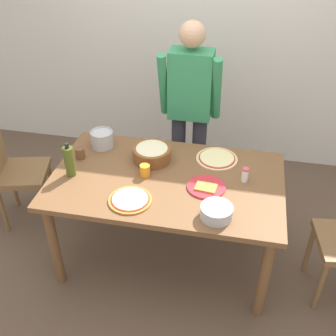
{
  "coord_description": "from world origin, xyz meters",
  "views": [
    {
      "loc": [
        0.46,
        -2.23,
        2.47
      ],
      "look_at": [
        0.0,
        0.05,
        0.81
      ],
      "focal_mm": 44.02,
      "sensor_mm": 36.0,
      "label": 1
    }
  ],
  "objects_px": {
    "popcorn_bowl": "(152,152)",
    "mixing_bowl_steel": "(217,212)",
    "cup_small_brown": "(80,153)",
    "pizza_raw_on_board": "(217,158)",
    "salt_shaker": "(245,175)",
    "chair_wooden_left": "(12,167)",
    "olive_oil_bottle": "(69,161)",
    "plate_with_slice": "(206,187)",
    "pizza_cooked_on_tray": "(130,200)",
    "steel_pot": "(102,139)",
    "cup_orange": "(145,171)",
    "person_cook": "(190,106)",
    "dining_table": "(167,188)"
  },
  "relations": [
    {
      "from": "person_cook",
      "to": "pizza_cooked_on_tray",
      "type": "height_order",
      "value": "person_cook"
    },
    {
      "from": "steel_pot",
      "to": "salt_shaker",
      "type": "relative_size",
      "value": 1.64
    },
    {
      "from": "dining_table",
      "to": "popcorn_bowl",
      "type": "distance_m",
      "value": 0.29
    },
    {
      "from": "popcorn_bowl",
      "to": "cup_small_brown",
      "type": "xyz_separation_m",
      "value": [
        -0.52,
        -0.08,
        -0.02
      ]
    },
    {
      "from": "mixing_bowl_steel",
      "to": "salt_shaker",
      "type": "xyz_separation_m",
      "value": [
        0.15,
        0.4,
        0.01
      ]
    },
    {
      "from": "person_cook",
      "to": "salt_shaker",
      "type": "relative_size",
      "value": 15.28
    },
    {
      "from": "pizza_cooked_on_tray",
      "to": "cup_small_brown",
      "type": "xyz_separation_m",
      "value": [
        -0.49,
        0.4,
        0.03
      ]
    },
    {
      "from": "chair_wooden_left",
      "to": "cup_small_brown",
      "type": "bearing_deg",
      "value": -5.94
    },
    {
      "from": "popcorn_bowl",
      "to": "mixing_bowl_steel",
      "type": "bearing_deg",
      "value": -45.17
    },
    {
      "from": "pizza_cooked_on_tray",
      "to": "cup_small_brown",
      "type": "distance_m",
      "value": 0.64
    },
    {
      "from": "dining_table",
      "to": "salt_shaker",
      "type": "xyz_separation_m",
      "value": [
        0.53,
        0.07,
        0.14
      ]
    },
    {
      "from": "dining_table",
      "to": "cup_orange",
      "type": "bearing_deg",
      "value": -178.76
    },
    {
      "from": "chair_wooden_left",
      "to": "salt_shaker",
      "type": "height_order",
      "value": "chair_wooden_left"
    },
    {
      "from": "salt_shaker",
      "to": "steel_pot",
      "type": "bearing_deg",
      "value": 167.95
    },
    {
      "from": "mixing_bowl_steel",
      "to": "olive_oil_bottle",
      "type": "relative_size",
      "value": 0.78
    },
    {
      "from": "popcorn_bowl",
      "to": "olive_oil_bottle",
      "type": "height_order",
      "value": "olive_oil_bottle"
    },
    {
      "from": "plate_with_slice",
      "to": "salt_shaker",
      "type": "distance_m",
      "value": 0.28
    },
    {
      "from": "person_cook",
      "to": "olive_oil_bottle",
      "type": "bearing_deg",
      "value": -129.51
    },
    {
      "from": "dining_table",
      "to": "pizza_cooked_on_tray",
      "type": "relative_size",
      "value": 5.65
    },
    {
      "from": "popcorn_bowl",
      "to": "mixing_bowl_steel",
      "type": "relative_size",
      "value": 1.4
    },
    {
      "from": "pizza_raw_on_board",
      "to": "cup_orange",
      "type": "bearing_deg",
      "value": -147.56
    },
    {
      "from": "salt_shaker",
      "to": "olive_oil_bottle",
      "type": "bearing_deg",
      "value": -172.2
    },
    {
      "from": "chair_wooden_left",
      "to": "cup_orange",
      "type": "xyz_separation_m",
      "value": [
        1.17,
        -0.19,
        0.26
      ]
    },
    {
      "from": "mixing_bowl_steel",
      "to": "olive_oil_bottle",
      "type": "distance_m",
      "value": 1.07
    },
    {
      "from": "plate_with_slice",
      "to": "cup_orange",
      "type": "relative_size",
      "value": 3.06
    },
    {
      "from": "cup_small_brown",
      "to": "pizza_raw_on_board",
      "type": "bearing_deg",
      "value": 10.15
    },
    {
      "from": "cup_orange",
      "to": "pizza_raw_on_board",
      "type": "bearing_deg",
      "value": 32.44
    },
    {
      "from": "chair_wooden_left",
      "to": "salt_shaker",
      "type": "relative_size",
      "value": 8.96
    },
    {
      "from": "pizza_raw_on_board",
      "to": "cup_orange",
      "type": "relative_size",
      "value": 3.58
    },
    {
      "from": "chair_wooden_left",
      "to": "dining_table",
      "type": "bearing_deg",
      "value": -8.01
    },
    {
      "from": "person_cook",
      "to": "salt_shaker",
      "type": "xyz_separation_m",
      "value": [
        0.49,
        -0.68,
        -0.13
      ]
    },
    {
      "from": "pizza_raw_on_board",
      "to": "dining_table",
      "type": "bearing_deg",
      "value": -137.02
    },
    {
      "from": "pizza_cooked_on_tray",
      "to": "steel_pot",
      "type": "distance_m",
      "value": 0.71
    },
    {
      "from": "olive_oil_bottle",
      "to": "steel_pot",
      "type": "height_order",
      "value": "olive_oil_bottle"
    },
    {
      "from": "pizza_cooked_on_tray",
      "to": "steel_pot",
      "type": "relative_size",
      "value": 1.63
    },
    {
      "from": "pizza_cooked_on_tray",
      "to": "cup_orange",
      "type": "distance_m",
      "value": 0.29
    },
    {
      "from": "pizza_cooked_on_tray",
      "to": "olive_oil_bottle",
      "type": "xyz_separation_m",
      "value": [
        -0.48,
        0.19,
        0.1
      ]
    },
    {
      "from": "pizza_cooked_on_tray",
      "to": "plate_with_slice",
      "type": "relative_size",
      "value": 1.09
    },
    {
      "from": "pizza_cooked_on_tray",
      "to": "olive_oil_bottle",
      "type": "distance_m",
      "value": 0.53
    },
    {
      "from": "chair_wooden_left",
      "to": "mixing_bowl_steel",
      "type": "xyz_separation_m",
      "value": [
        1.7,
        -0.51,
        0.26
      ]
    },
    {
      "from": "person_cook",
      "to": "cup_small_brown",
      "type": "xyz_separation_m",
      "value": [
        -0.71,
        -0.64,
        -0.14
      ]
    },
    {
      "from": "dining_table",
      "to": "olive_oil_bottle",
      "type": "xyz_separation_m",
      "value": [
        -0.66,
        -0.09,
        0.2
      ]
    },
    {
      "from": "dining_table",
      "to": "cup_orange",
      "type": "height_order",
      "value": "cup_orange"
    },
    {
      "from": "chair_wooden_left",
      "to": "steel_pot",
      "type": "height_order",
      "value": "chair_wooden_left"
    },
    {
      "from": "mixing_bowl_steel",
      "to": "cup_small_brown",
      "type": "xyz_separation_m",
      "value": [
        -1.05,
        0.45,
        0.0
      ]
    },
    {
      "from": "dining_table",
      "to": "steel_pot",
      "type": "relative_size",
      "value": 9.22
    },
    {
      "from": "steel_pot",
      "to": "cup_small_brown",
      "type": "relative_size",
      "value": 2.04
    },
    {
      "from": "salt_shaker",
      "to": "popcorn_bowl",
      "type": "bearing_deg",
      "value": 169.15
    },
    {
      "from": "pizza_raw_on_board",
      "to": "mixing_bowl_steel",
      "type": "distance_m",
      "value": 0.63
    },
    {
      "from": "plate_with_slice",
      "to": "popcorn_bowl",
      "type": "bearing_deg",
      "value": 149.31
    }
  ]
}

